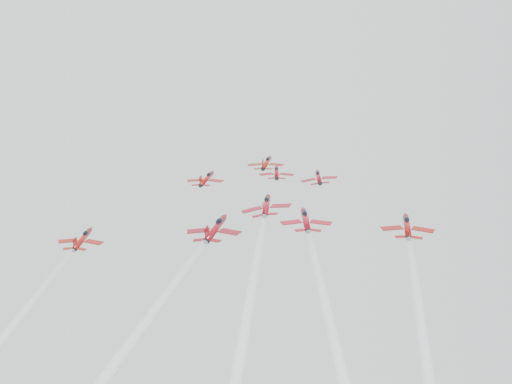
# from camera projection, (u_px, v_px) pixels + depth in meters

# --- Properties ---
(jet_lead) EXTENTS (9.65, 11.59, 9.62)m
(jet_lead) POSITION_uv_depth(u_px,v_px,m) (266.00, 163.00, 147.16)
(jet_lead) COLOR maroon
(jet_row2_left) EXTENTS (9.14, 10.98, 9.11)m
(jet_row2_left) POSITION_uv_depth(u_px,v_px,m) (207.00, 178.00, 137.45)
(jet_row2_left) COLOR maroon
(jet_row2_center) EXTENTS (8.55, 10.27, 8.51)m
(jet_row2_center) POSITION_uv_depth(u_px,v_px,m) (277.00, 172.00, 138.34)
(jet_row2_center) COLOR maroon
(jet_row2_right) EXTENTS (8.66, 10.41, 8.63)m
(jet_row2_right) POSITION_uv_depth(u_px,v_px,m) (319.00, 177.00, 132.59)
(jet_row2_right) COLOR maroon
(jet_center) EXTENTS (10.46, 88.57, 74.13)m
(jet_center) POSITION_uv_depth(u_px,v_px,m) (240.00, 351.00, 68.85)
(jet_center) COLOR maroon
(jet_rear_right) EXTENTS (9.84, 83.28, 69.71)m
(jet_rear_right) POSITION_uv_depth(u_px,v_px,m) (306.00, 380.00, 62.70)
(jet_rear_right) COLOR #A20F1D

